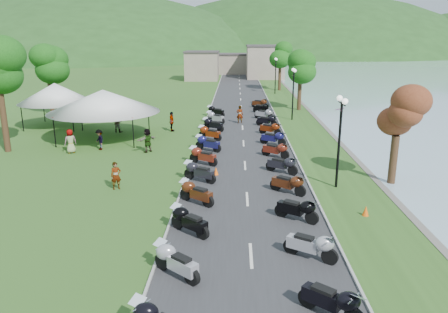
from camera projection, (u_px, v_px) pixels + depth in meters
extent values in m
cube|color=#313134|center=(242.00, 116.00, 45.67)|extent=(7.00, 120.00, 0.02)
cube|color=gray|center=(229.00, 64.00, 88.37)|extent=(18.00, 16.00, 5.00)
imported|color=slate|center=(117.00, 189.00, 24.07)|extent=(0.69, 0.62, 1.54)
imported|color=slate|center=(118.00, 132.00, 38.12)|extent=(1.04, 0.77, 1.90)
imported|color=slate|center=(100.00, 150.00, 32.28)|extent=(0.92, 1.04, 1.53)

